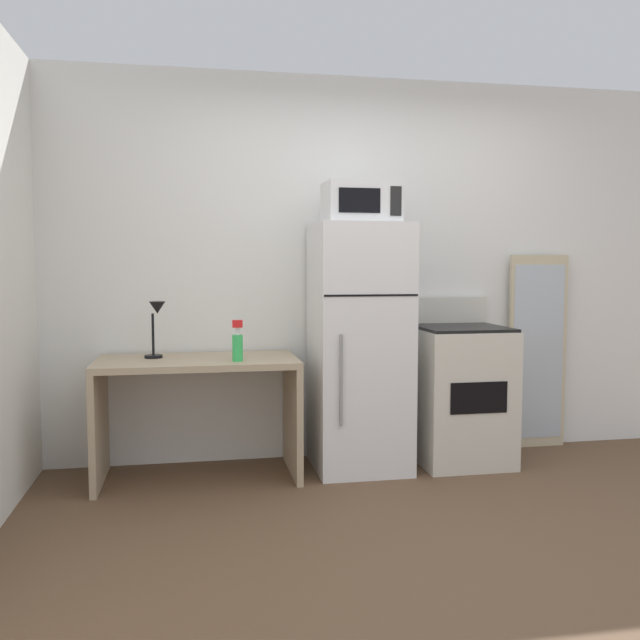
{
  "coord_description": "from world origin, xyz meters",
  "views": [
    {
      "loc": [
        -1.17,
        -2.89,
        1.33
      ],
      "look_at": [
        -0.42,
        1.1,
        1.0
      ],
      "focal_mm": 37.87,
      "sensor_mm": 36.0,
      "label": 1
    }
  ],
  "objects_px": {
    "desk": "(198,394)",
    "refrigerator": "(359,347)",
    "spray_bottle": "(238,345)",
    "microwave": "(361,203)",
    "oven_range": "(460,393)",
    "leaning_mirror": "(537,352)",
    "desk_lamp": "(156,320)"
  },
  "relations": [
    {
      "from": "desk_lamp",
      "to": "microwave",
      "type": "xyz_separation_m",
      "value": [
        1.28,
        -0.07,
        0.73
      ]
    },
    {
      "from": "desk_lamp",
      "to": "refrigerator",
      "type": "xyz_separation_m",
      "value": [
        1.28,
        -0.05,
        -0.19
      ]
    },
    {
      "from": "desk",
      "to": "oven_range",
      "type": "xyz_separation_m",
      "value": [
        1.74,
        0.02,
        -0.06
      ]
    },
    {
      "from": "desk_lamp",
      "to": "leaning_mirror",
      "type": "height_order",
      "value": "leaning_mirror"
    },
    {
      "from": "spray_bottle",
      "to": "refrigerator",
      "type": "relative_size",
      "value": 0.16
    },
    {
      "from": "desk_lamp",
      "to": "microwave",
      "type": "distance_m",
      "value": 1.48
    },
    {
      "from": "desk_lamp",
      "to": "oven_range",
      "type": "distance_m",
      "value": 2.05
    },
    {
      "from": "spray_bottle",
      "to": "leaning_mirror",
      "type": "bearing_deg",
      "value": 11.3
    },
    {
      "from": "spray_bottle",
      "to": "microwave",
      "type": "distance_m",
      "value": 1.19
    },
    {
      "from": "desk_lamp",
      "to": "spray_bottle",
      "type": "distance_m",
      "value": 0.55
    },
    {
      "from": "refrigerator",
      "to": "microwave",
      "type": "height_order",
      "value": "microwave"
    },
    {
      "from": "desk",
      "to": "refrigerator",
      "type": "height_order",
      "value": "refrigerator"
    },
    {
      "from": "desk",
      "to": "spray_bottle",
      "type": "height_order",
      "value": "spray_bottle"
    },
    {
      "from": "microwave",
      "to": "leaning_mirror",
      "type": "relative_size",
      "value": 0.33
    },
    {
      "from": "desk_lamp",
      "to": "leaning_mirror",
      "type": "bearing_deg",
      "value": 4.51
    },
    {
      "from": "desk_lamp",
      "to": "refrigerator",
      "type": "bearing_deg",
      "value": -2.08
    },
    {
      "from": "oven_range",
      "to": "leaning_mirror",
      "type": "relative_size",
      "value": 0.79
    },
    {
      "from": "desk_lamp",
      "to": "spray_bottle",
      "type": "xyz_separation_m",
      "value": [
        0.48,
        -0.23,
        -0.14
      ]
    },
    {
      "from": "refrigerator",
      "to": "microwave",
      "type": "relative_size",
      "value": 3.46
    },
    {
      "from": "refrigerator",
      "to": "microwave",
      "type": "distance_m",
      "value": 0.93
    },
    {
      "from": "oven_range",
      "to": "leaning_mirror",
      "type": "distance_m",
      "value": 0.78
    },
    {
      "from": "microwave",
      "to": "desk",
      "type": "bearing_deg",
      "value": 179.88
    },
    {
      "from": "desk",
      "to": "spray_bottle",
      "type": "relative_size",
      "value": 4.93
    },
    {
      "from": "desk",
      "to": "oven_range",
      "type": "height_order",
      "value": "oven_range"
    },
    {
      "from": "microwave",
      "to": "oven_range",
      "type": "relative_size",
      "value": 0.42
    },
    {
      "from": "spray_bottle",
      "to": "microwave",
      "type": "height_order",
      "value": "microwave"
    },
    {
      "from": "desk",
      "to": "desk_lamp",
      "type": "bearing_deg",
      "value": 165.09
    },
    {
      "from": "microwave",
      "to": "leaning_mirror",
      "type": "xyz_separation_m",
      "value": [
        1.4,
        0.28,
        -1.02
      ]
    },
    {
      "from": "refrigerator",
      "to": "oven_range",
      "type": "xyz_separation_m",
      "value": [
        0.7,
        0.0,
        -0.33
      ]
    },
    {
      "from": "desk",
      "to": "leaning_mirror",
      "type": "distance_m",
      "value": 2.45
    },
    {
      "from": "desk",
      "to": "refrigerator",
      "type": "relative_size",
      "value": 0.77
    },
    {
      "from": "microwave",
      "to": "oven_range",
      "type": "bearing_deg",
      "value": 1.95
    }
  ]
}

